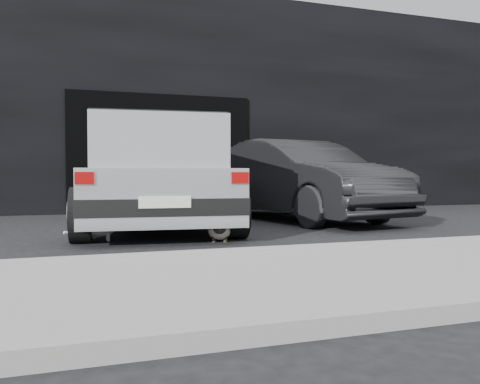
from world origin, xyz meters
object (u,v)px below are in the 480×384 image
object	(u,v)px
silver_hatchback	(154,170)
cat_siamese	(219,231)
second_car	(299,180)
cat_white	(99,228)

from	to	relation	value
silver_hatchback	cat_siamese	xyz separation A→B (m)	(0.53, -1.74, -0.77)
silver_hatchback	cat_siamese	bearing A→B (deg)	-67.04
cat_siamese	second_car	bearing A→B (deg)	-117.67
silver_hatchback	cat_siamese	distance (m)	1.98
silver_hatchback	cat_white	bearing A→B (deg)	-119.68
second_car	cat_siamese	world-z (taller)	second_car
silver_hatchback	second_car	size ratio (longest dim) A/B	1.04
second_car	cat_white	world-z (taller)	second_car
cat_siamese	cat_white	world-z (taller)	cat_white
silver_hatchback	cat_siamese	size ratio (longest dim) A/B	5.61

